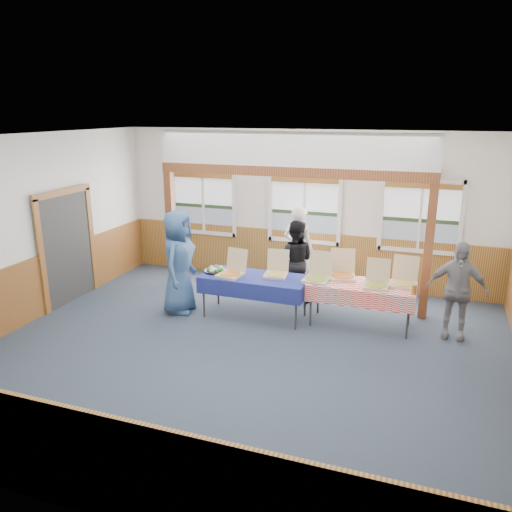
# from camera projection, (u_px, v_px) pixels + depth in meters

# --- Properties ---
(floor) EXTENTS (8.00, 8.00, 0.00)m
(floor) POSITION_uv_depth(u_px,v_px,m) (246.00, 351.00, 7.66)
(floor) COLOR #252E3D
(floor) RESTS_ON ground
(ceiling) EXTENTS (8.00, 8.00, 0.00)m
(ceiling) POSITION_uv_depth(u_px,v_px,m) (245.00, 138.00, 6.76)
(ceiling) COLOR white
(ceiling) RESTS_ON wall_back
(wall_back) EXTENTS (8.00, 0.00, 8.00)m
(wall_back) POSITION_uv_depth(u_px,v_px,m) (305.00, 208.00, 10.38)
(wall_back) COLOR silver
(wall_back) RESTS_ON floor
(wall_front) EXTENTS (8.00, 0.00, 8.00)m
(wall_front) POSITION_uv_depth(u_px,v_px,m) (94.00, 362.00, 4.04)
(wall_front) COLOR silver
(wall_front) RESTS_ON floor
(wall_left) EXTENTS (0.00, 8.00, 8.00)m
(wall_left) POSITION_uv_depth(u_px,v_px,m) (26.00, 230.00, 8.49)
(wall_left) COLOR silver
(wall_left) RESTS_ON floor
(wainscot_back) EXTENTS (7.98, 0.05, 1.10)m
(wainscot_back) POSITION_uv_depth(u_px,v_px,m) (303.00, 257.00, 10.65)
(wainscot_back) COLOR brown
(wainscot_back) RESTS_ON floor
(wainscot_front) EXTENTS (7.98, 0.05, 1.10)m
(wainscot_front) POSITION_uv_depth(u_px,v_px,m) (107.00, 469.00, 4.36)
(wainscot_front) COLOR brown
(wainscot_front) RESTS_ON floor
(wainscot_left) EXTENTS (0.05, 6.98, 1.10)m
(wainscot_left) POSITION_uv_depth(u_px,v_px,m) (35.00, 288.00, 8.78)
(wainscot_left) COLOR brown
(wainscot_left) RESTS_ON floor
(cased_opening) EXTENTS (0.06, 1.30, 2.10)m
(cased_opening) POSITION_uv_depth(u_px,v_px,m) (67.00, 248.00, 9.44)
(cased_opening) COLOR #2D2D2D
(cased_opening) RESTS_ON wall_left
(window_left) EXTENTS (1.56, 0.10, 1.46)m
(window_left) POSITION_uv_depth(u_px,v_px,m) (203.00, 199.00, 11.05)
(window_left) COLOR silver
(window_left) RESTS_ON wall_back
(window_mid) EXTENTS (1.56, 0.10, 1.46)m
(window_mid) POSITION_uv_depth(u_px,v_px,m) (304.00, 205.00, 10.31)
(window_mid) COLOR silver
(window_mid) RESTS_ON wall_back
(window_right) EXTENTS (1.56, 0.10, 1.46)m
(window_right) POSITION_uv_depth(u_px,v_px,m) (421.00, 212.00, 9.58)
(window_right) COLOR silver
(window_right) RESTS_ON wall_back
(post_left) EXTENTS (0.15, 0.15, 2.40)m
(post_left) POSITION_uv_depth(u_px,v_px,m) (171.00, 230.00, 10.20)
(post_left) COLOR #613015
(post_left) RESTS_ON floor
(post_right) EXTENTS (0.15, 0.15, 2.40)m
(post_right) POSITION_uv_depth(u_px,v_px,m) (428.00, 253.00, 8.60)
(post_right) COLOR #613015
(post_right) RESTS_ON floor
(cross_beam) EXTENTS (5.15, 0.18, 0.18)m
(cross_beam) POSITION_uv_depth(u_px,v_px,m) (290.00, 172.00, 9.04)
(cross_beam) COLOR #613015
(cross_beam) RESTS_ON post_left
(table_left) EXTENTS (2.03, 1.40, 0.76)m
(table_left) POSITION_uv_depth(u_px,v_px,m) (255.00, 279.00, 8.78)
(table_left) COLOR #2D2D2D
(table_left) RESTS_ON floor
(table_right) EXTENTS (1.93, 1.41, 0.76)m
(table_right) POSITION_uv_depth(u_px,v_px,m) (361.00, 287.00, 8.40)
(table_right) COLOR #2D2D2D
(table_right) RESTS_ON floor
(pizza_box_a) EXTENTS (0.47, 0.55, 0.44)m
(pizza_box_a) POSITION_uv_depth(u_px,v_px,m) (231.00, 272.00, 8.78)
(pizza_box_a) COLOR tan
(pizza_box_a) RESTS_ON table_left
(pizza_box_b) EXTENTS (0.44, 0.51, 0.42)m
(pizza_box_b) POSITION_uv_depth(u_px,v_px,m) (276.00, 272.00, 8.78)
(pizza_box_b) COLOR tan
(pizza_box_b) RESTS_ON table_left
(pizza_box_c) EXTENTS (0.46, 0.55, 0.46)m
(pizza_box_c) POSITION_uv_depth(u_px,v_px,m) (317.00, 277.00, 8.52)
(pizza_box_c) COLOR tan
(pizza_box_c) RESTS_ON table_right
(pizza_box_d) EXTENTS (0.53, 0.60, 0.47)m
(pizza_box_d) POSITION_uv_depth(u_px,v_px,m) (343.00, 274.00, 8.66)
(pizza_box_d) COLOR tan
(pizza_box_d) RESTS_ON table_right
(pizza_box_e) EXTENTS (0.40, 0.49, 0.43)m
(pizza_box_e) POSITION_uv_depth(u_px,v_px,m) (376.00, 283.00, 8.22)
(pizza_box_e) COLOR tan
(pizza_box_e) RESTS_ON table_right
(pizza_box_f) EXTENTS (0.46, 0.55, 0.45)m
(pizza_box_f) POSITION_uv_depth(u_px,v_px,m) (403.00, 281.00, 8.29)
(pizza_box_f) COLOR tan
(pizza_box_f) RESTS_ON table_right
(veggie_tray) EXTENTS (0.40, 0.40, 0.09)m
(veggie_tray) POSITION_uv_depth(u_px,v_px,m) (215.00, 270.00, 9.00)
(veggie_tray) COLOR black
(veggie_tray) RESTS_ON table_left
(drink_glass) EXTENTS (0.07, 0.07, 0.15)m
(drink_glass) POSITION_uv_depth(u_px,v_px,m) (414.00, 290.00, 7.87)
(drink_glass) COLOR #8C5517
(drink_glass) RESTS_ON table_right
(woman_white) EXTENTS (0.75, 0.59, 1.80)m
(woman_white) POSITION_uv_depth(u_px,v_px,m) (298.00, 251.00, 9.81)
(woman_white) COLOR silver
(woman_white) RESTS_ON floor
(woman_black) EXTENTS (0.83, 0.68, 1.58)m
(woman_black) POSITION_uv_depth(u_px,v_px,m) (295.00, 261.00, 9.54)
(woman_black) COLOR black
(woman_black) RESTS_ON floor
(man_blue) EXTENTS (0.69, 0.98, 1.89)m
(man_blue) POSITION_uv_depth(u_px,v_px,m) (178.00, 262.00, 8.96)
(man_blue) COLOR #32517E
(man_blue) RESTS_ON floor
(person_grey) EXTENTS (0.96, 0.44, 1.61)m
(person_grey) POSITION_uv_depth(u_px,v_px,m) (457.00, 290.00, 7.95)
(person_grey) COLOR gray
(person_grey) RESTS_ON floor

